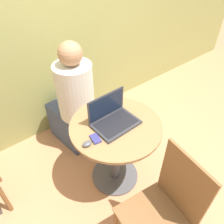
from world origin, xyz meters
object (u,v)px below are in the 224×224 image
(laptop, at_px, (113,118))
(chair_empty, at_px, (163,211))
(cell_phone, at_px, (95,139))
(person_seated, at_px, (74,106))

(laptop, xyz_separation_m, chair_empty, (-0.14, -0.69, -0.26))
(laptop, height_order, cell_phone, laptop)
(laptop, relative_size, person_seated, 0.30)
(cell_phone, relative_size, chair_empty, 0.11)
(cell_phone, bearing_deg, chair_empty, -82.27)
(cell_phone, distance_m, chair_empty, 0.67)
(chair_empty, relative_size, person_seated, 0.79)
(laptop, xyz_separation_m, cell_phone, (-0.22, -0.06, -0.04))
(cell_phone, bearing_deg, person_seated, 73.92)
(person_seated, bearing_deg, laptop, -87.67)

